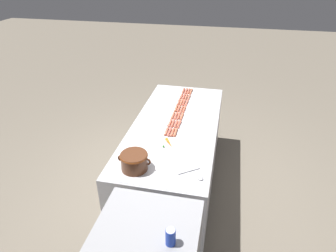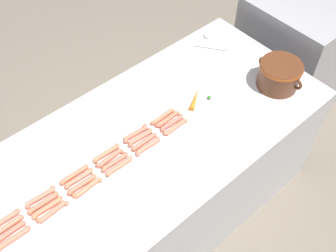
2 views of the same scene
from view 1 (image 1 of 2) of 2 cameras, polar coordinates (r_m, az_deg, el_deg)
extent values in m
plane|color=#756B5B|center=(3.92, 1.28, -10.79)|extent=(20.00, 20.00, 0.00)
cube|color=#BCBCC1|center=(3.65, 1.36, -5.57)|extent=(0.98, 2.26, 0.88)
cube|color=silver|center=(3.41, 1.44, 0.47)|extent=(0.96, 2.22, 0.00)
cylinder|color=#CD724E|center=(4.23, 4.53, 6.80)|extent=(0.04, 0.14, 0.03)
sphere|color=#CD724E|center=(4.29, 4.59, 7.17)|extent=(0.03, 0.03, 0.03)
sphere|color=#CD724E|center=(4.16, 4.46, 6.41)|extent=(0.03, 0.03, 0.03)
cylinder|color=#CF6F53|center=(4.05, 4.14, 5.71)|extent=(0.03, 0.14, 0.03)
sphere|color=#CF6F53|center=(4.11, 4.25, 6.12)|extent=(0.03, 0.03, 0.03)
sphere|color=#CF6F53|center=(3.98, 4.02, 5.30)|extent=(0.03, 0.03, 0.03)
cylinder|color=#D26D56|center=(3.88, 3.67, 4.59)|extent=(0.04, 0.14, 0.03)
sphere|color=#D26D56|center=(3.94, 3.76, 5.03)|extent=(0.03, 0.03, 0.03)
sphere|color=#D26D56|center=(3.81, 3.59, 4.13)|extent=(0.03, 0.03, 0.03)
cylinder|color=#D36A4C|center=(3.71, 3.21, 3.34)|extent=(0.03, 0.14, 0.03)
sphere|color=#D36A4C|center=(3.77, 3.36, 3.82)|extent=(0.03, 0.03, 0.03)
sphere|color=#D36A4C|center=(3.65, 3.06, 2.84)|extent=(0.03, 0.03, 0.03)
cylinder|color=#D16F4C|center=(3.54, 2.72, 1.93)|extent=(0.03, 0.14, 0.03)
sphere|color=#D16F4C|center=(3.60, 2.87, 2.46)|extent=(0.03, 0.03, 0.03)
sphere|color=#D16F4C|center=(3.47, 2.56, 1.38)|extent=(0.03, 0.03, 0.03)
cylinder|color=#D4674D|center=(3.37, 2.19, 0.40)|extent=(0.04, 0.14, 0.03)
sphere|color=#D4674D|center=(3.43, 2.31, 0.98)|extent=(0.03, 0.03, 0.03)
sphere|color=#D4674D|center=(3.31, 2.07, -0.21)|extent=(0.03, 0.03, 0.03)
cylinder|color=#CE704E|center=(3.21, 1.49, -1.23)|extent=(0.03, 0.14, 0.03)
sphere|color=#CE704E|center=(3.27, 1.77, -0.59)|extent=(0.03, 0.03, 0.03)
sphere|color=#CE704E|center=(3.15, 1.20, -1.88)|extent=(0.03, 0.03, 0.03)
cylinder|color=#D46F56|center=(4.23, 4.05, 6.83)|extent=(0.03, 0.14, 0.03)
sphere|color=#D46F56|center=(4.29, 4.17, 7.20)|extent=(0.03, 0.03, 0.03)
sphere|color=#D46F56|center=(4.16, 3.93, 6.45)|extent=(0.03, 0.03, 0.03)
cylinder|color=#CD6D51|center=(4.05, 3.61, 5.78)|extent=(0.03, 0.14, 0.03)
sphere|color=#CD6D51|center=(4.12, 3.77, 6.18)|extent=(0.03, 0.03, 0.03)
sphere|color=#CD6D51|center=(3.99, 3.45, 5.36)|extent=(0.03, 0.03, 0.03)
cylinder|color=#CE674C|center=(3.89, 3.14, 4.68)|extent=(0.03, 0.14, 0.03)
sphere|color=#CE674C|center=(3.95, 3.27, 5.12)|extent=(0.03, 0.03, 0.03)
sphere|color=#CE674C|center=(3.83, 3.01, 4.23)|extent=(0.03, 0.03, 0.03)
cylinder|color=#CE7055|center=(3.71, 2.69, 3.35)|extent=(0.03, 0.14, 0.03)
sphere|color=#CE7055|center=(3.77, 2.82, 3.84)|extent=(0.03, 0.03, 0.03)
sphere|color=#CE7055|center=(3.65, 2.55, 2.86)|extent=(0.03, 0.03, 0.03)
cylinder|color=#D3674E|center=(3.55, 2.13, 2.03)|extent=(0.03, 0.14, 0.03)
sphere|color=#D3674E|center=(3.61, 2.39, 2.55)|extent=(0.03, 0.03, 0.03)
sphere|color=#D3674E|center=(3.49, 1.87, 1.50)|extent=(0.03, 0.03, 0.03)
cylinder|color=#D36C54|center=(3.37, 1.56, 0.43)|extent=(0.04, 0.14, 0.03)
sphere|color=#D36C54|center=(3.43, 1.70, 1.02)|extent=(0.03, 0.03, 0.03)
sphere|color=#D36C54|center=(3.31, 1.40, -0.17)|extent=(0.03, 0.03, 0.03)
cylinder|color=#D26A4D|center=(3.21, 0.89, -1.24)|extent=(0.03, 0.14, 0.03)
sphere|color=#D26A4D|center=(3.27, 1.18, -0.61)|extent=(0.03, 0.03, 0.03)
sphere|color=#D26A4D|center=(3.15, 0.58, -1.90)|extent=(0.03, 0.03, 0.03)
cylinder|color=#D56A52|center=(4.24, 3.59, 6.90)|extent=(0.03, 0.14, 0.03)
sphere|color=#D56A52|center=(4.30, 3.69, 7.27)|extent=(0.03, 0.03, 0.03)
sphere|color=#D56A52|center=(4.17, 3.49, 6.52)|extent=(0.03, 0.03, 0.03)
cylinder|color=#D86751|center=(4.07, 3.16, 5.86)|extent=(0.03, 0.14, 0.03)
sphere|color=#D86751|center=(4.13, 3.35, 6.26)|extent=(0.03, 0.03, 0.03)
sphere|color=#D86751|center=(4.00, 2.97, 5.46)|extent=(0.03, 0.03, 0.03)
cylinder|color=#D5704F|center=(3.89, 2.65, 4.71)|extent=(0.03, 0.14, 0.03)
sphere|color=#D5704F|center=(3.96, 2.77, 5.15)|extent=(0.03, 0.03, 0.03)
sphere|color=#D5704F|center=(3.83, 2.53, 4.25)|extent=(0.03, 0.03, 0.03)
cylinder|color=#CB674C|center=(3.72, 2.12, 3.47)|extent=(0.03, 0.14, 0.03)
sphere|color=#CB674C|center=(3.79, 2.27, 3.95)|extent=(0.03, 0.03, 0.03)
sphere|color=#CB674C|center=(3.66, 1.96, 2.98)|extent=(0.03, 0.03, 0.03)
cylinder|color=#D2694F|center=(3.55, 1.56, 2.05)|extent=(0.03, 0.14, 0.03)
sphere|color=#D2694F|center=(3.61, 1.72, 2.58)|extent=(0.03, 0.03, 0.03)
sphere|color=#D2694F|center=(3.49, 1.39, 1.50)|extent=(0.03, 0.03, 0.03)
cylinder|color=#CE664D|center=(3.38, 0.94, 0.53)|extent=(0.03, 0.14, 0.03)
sphere|color=#CE664D|center=(3.44, 1.17, 1.11)|extent=(0.03, 0.03, 0.03)
sphere|color=#CE664D|center=(3.32, 0.71, -0.06)|extent=(0.03, 0.03, 0.03)
cylinder|color=#D16654|center=(3.21, 0.27, -1.17)|extent=(0.03, 0.14, 0.03)
sphere|color=#D16654|center=(3.27, 0.48, -0.53)|extent=(0.03, 0.03, 0.03)
sphere|color=#D16654|center=(3.15, 0.04, -1.84)|extent=(0.03, 0.03, 0.03)
cylinder|color=#D16950|center=(4.24, 3.04, 6.94)|extent=(0.03, 0.14, 0.03)
sphere|color=#D16950|center=(4.31, 3.19, 7.31)|extent=(0.03, 0.03, 0.03)
sphere|color=#D16950|center=(4.18, 2.89, 6.56)|extent=(0.03, 0.03, 0.03)
cylinder|color=#D26B51|center=(4.07, 2.63, 5.89)|extent=(0.03, 0.14, 0.03)
sphere|color=#D26B51|center=(4.13, 2.78, 6.29)|extent=(0.03, 0.03, 0.03)
sphere|color=#D26B51|center=(4.00, 2.48, 5.47)|extent=(0.03, 0.03, 0.03)
cylinder|color=#D56B4F|center=(3.89, 2.12, 4.71)|extent=(0.04, 0.14, 0.03)
sphere|color=#D56B4F|center=(3.95, 2.37, 5.14)|extent=(0.03, 0.03, 0.03)
sphere|color=#D56B4F|center=(3.83, 1.86, 4.27)|extent=(0.03, 0.03, 0.03)
cylinder|color=#D2714F|center=(3.72, 1.59, 3.45)|extent=(0.04, 0.14, 0.03)
sphere|color=#D2714F|center=(3.78, 1.86, 3.92)|extent=(0.03, 0.03, 0.03)
sphere|color=#D2714F|center=(3.66, 1.30, 2.96)|extent=(0.03, 0.03, 0.03)
cylinder|color=#CD6F51|center=(3.55, 0.98, 2.09)|extent=(0.03, 0.14, 0.03)
sphere|color=#CD6F51|center=(3.61, 1.18, 2.62)|extent=(0.03, 0.03, 0.03)
sphere|color=#CD6F51|center=(3.49, 0.78, 1.55)|extent=(0.03, 0.03, 0.03)
cylinder|color=#D76F56|center=(3.39, 0.37, 0.60)|extent=(0.03, 0.14, 0.03)
sphere|color=#D76F56|center=(3.45, 0.55, 1.18)|extent=(0.03, 0.03, 0.03)
sphere|color=#D76F56|center=(3.33, 0.18, 0.00)|extent=(0.03, 0.03, 0.03)
cylinder|color=#D26E53|center=(3.22, -0.32, -1.08)|extent=(0.03, 0.14, 0.03)
sphere|color=#D26E53|center=(3.28, -0.01, -0.45)|extent=(0.03, 0.03, 0.03)
sphere|color=#D26E53|center=(3.16, -0.64, -1.73)|extent=(0.03, 0.03, 0.03)
cylinder|color=#562D19|center=(2.68, -6.63, -6.91)|extent=(0.24, 0.24, 0.16)
torus|color=brown|center=(2.64, -6.71, -5.76)|extent=(0.25, 0.25, 0.03)
torus|color=#562D19|center=(2.64, -4.11, -7.00)|extent=(0.07, 0.02, 0.07)
torus|color=#562D19|center=(2.70, -9.13, -6.27)|extent=(0.07, 0.02, 0.07)
cylinder|color=#B7B7BC|center=(2.68, 4.19, -8.80)|extent=(0.19, 0.14, 0.01)
ellipsoid|color=#B7B7BC|center=(2.61, 6.31, -10.08)|extent=(0.08, 0.09, 0.02)
cone|color=orange|center=(3.02, 0.26, -3.34)|extent=(0.12, 0.16, 0.03)
sphere|color=#387F2D|center=(2.97, -0.90, -3.98)|extent=(0.02, 0.02, 0.02)
cylinder|color=#1938B2|center=(1.95, 0.50, -20.91)|extent=(0.07, 0.07, 0.12)
cylinder|color=silver|center=(1.90, 0.51, -19.73)|extent=(0.06, 0.06, 0.00)
camera|label=2|loc=(3.95, -13.43, 29.70)|focal=42.35mm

